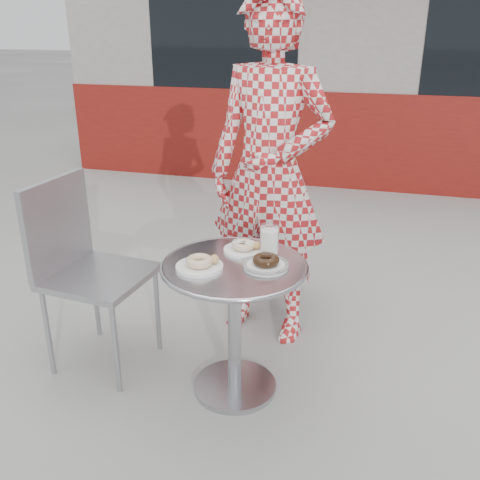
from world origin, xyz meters
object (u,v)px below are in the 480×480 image
(plate_far, at_px, (244,247))
(milk_cup, at_px, (269,241))
(seated_person, at_px, (270,175))
(chair_far, at_px, (273,265))
(plate_near, at_px, (200,264))
(chair_left, at_px, (101,310))
(plate_checker, at_px, (266,263))
(bistro_table, at_px, (234,297))

(plate_far, bearing_deg, milk_cup, 2.28)
(seated_person, distance_m, plate_far, 0.50)
(seated_person, bearing_deg, chair_far, 107.43)
(plate_near, bearing_deg, chair_far, 83.78)
(chair_far, relative_size, milk_cup, 5.73)
(seated_person, relative_size, plate_near, 8.90)
(chair_left, relative_size, plate_checker, 4.75)
(plate_far, relative_size, plate_near, 0.91)
(plate_near, relative_size, plate_checker, 1.01)
(seated_person, relative_size, plate_far, 9.82)
(bistro_table, xyz_separation_m, chair_far, (-0.02, 0.94, -0.26))
(bistro_table, xyz_separation_m, seated_person, (0.02, 0.60, 0.42))
(plate_far, distance_m, plate_near, 0.27)
(milk_cup, bearing_deg, seated_person, 102.80)
(chair_far, height_order, plate_near, chair_far)
(chair_far, distance_m, chair_left, 1.13)
(bistro_table, height_order, plate_far, plate_far)
(seated_person, relative_size, plate_checker, 9.03)
(plate_far, bearing_deg, plate_near, -120.44)
(chair_far, xyz_separation_m, plate_near, (-0.11, -1.01, 0.44))
(chair_far, height_order, chair_left, chair_left)
(plate_near, height_order, plate_checker, plate_near)
(chair_far, distance_m, plate_near, 1.11)
(bistro_table, bearing_deg, plate_checker, 4.16)
(chair_far, height_order, plate_far, chair_far)
(seated_person, distance_m, plate_checker, 0.64)
(seated_person, bearing_deg, plate_far, -81.96)
(seated_person, distance_m, milk_cup, 0.49)
(bistro_table, distance_m, chair_left, 0.75)
(plate_far, distance_m, plate_checker, 0.20)
(chair_left, relative_size, plate_near, 4.68)
(plate_checker, bearing_deg, milk_cup, 97.28)
(plate_checker, distance_m, milk_cup, 0.16)
(chair_far, bearing_deg, plate_far, 81.21)
(bistro_table, bearing_deg, plate_far, 88.56)
(seated_person, bearing_deg, plate_near, -92.46)
(seated_person, xyz_separation_m, milk_cup, (0.10, -0.44, -0.19))
(chair_far, xyz_separation_m, plate_checker, (0.16, -0.93, 0.44))
(chair_left, distance_m, plate_near, 0.72)
(chair_far, bearing_deg, chair_left, 41.17)
(chair_far, bearing_deg, plate_near, 73.19)
(chair_left, height_order, plate_checker, chair_left)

